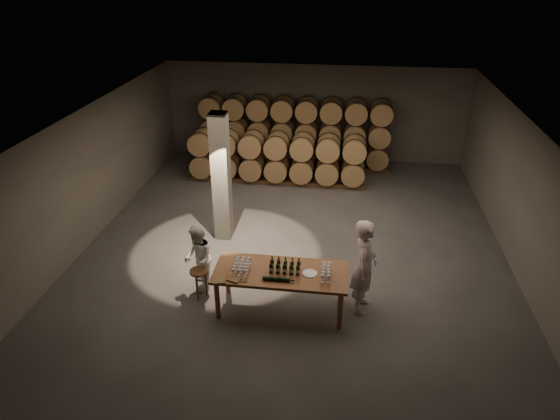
# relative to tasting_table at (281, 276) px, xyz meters

# --- Properties ---
(room) EXTENTS (12.00, 12.00, 12.00)m
(room) POSITION_rel_tasting_table_xyz_m (-1.80, 2.70, 0.80)
(room) COLOR #4C4A47
(room) RESTS_ON ground
(tasting_table) EXTENTS (2.60, 1.10, 0.90)m
(tasting_table) POSITION_rel_tasting_table_xyz_m (0.00, 0.00, 0.00)
(tasting_table) COLOR brown
(tasting_table) RESTS_ON ground
(barrel_stack_back) EXTENTS (6.26, 0.95, 2.31)m
(barrel_stack_back) POSITION_rel_tasting_table_xyz_m (-0.57, 7.70, 0.40)
(barrel_stack_back) COLOR #54351D
(barrel_stack_back) RESTS_ON ground
(barrel_stack_front) EXTENTS (5.48, 0.95, 1.57)m
(barrel_stack_front) POSITION_rel_tasting_table_xyz_m (-0.96, 6.30, 0.03)
(barrel_stack_front) COLOR #54351D
(barrel_stack_front) RESTS_ON ground
(bottle_cluster) EXTENTS (0.60, 0.23, 0.30)m
(bottle_cluster) POSITION_rel_tasting_table_xyz_m (0.08, 0.00, 0.21)
(bottle_cluster) COLOR black
(bottle_cluster) RESTS_ON tasting_table
(lying_bottles) EXTENTS (0.61, 0.08, 0.08)m
(lying_bottles) POSITION_rel_tasting_table_xyz_m (-0.03, -0.32, 0.14)
(lying_bottles) COLOR black
(lying_bottles) RESTS_ON tasting_table
(glass_cluster_left) EXTENTS (0.30, 0.52, 0.16)m
(glass_cluster_left) POSITION_rel_tasting_table_xyz_m (-0.77, -0.04, 0.22)
(glass_cluster_left) COLOR silver
(glass_cluster_left) RESTS_ON tasting_table
(glass_cluster_right) EXTENTS (0.20, 0.53, 0.18)m
(glass_cluster_right) POSITION_rel_tasting_table_xyz_m (0.87, -0.03, 0.23)
(glass_cluster_right) COLOR silver
(glass_cluster_right) RESTS_ON tasting_table
(plate) EXTENTS (0.29, 0.29, 0.02)m
(plate) POSITION_rel_tasting_table_xyz_m (0.56, -0.01, 0.11)
(plate) COLOR white
(plate) RESTS_ON tasting_table
(notebook_near) EXTENTS (0.28, 0.26, 0.03)m
(notebook_near) POSITION_rel_tasting_table_xyz_m (-0.83, -0.40, 0.12)
(notebook_near) COLOR brown
(notebook_near) RESTS_ON tasting_table
(notebook_corner) EXTENTS (0.29, 0.34, 0.02)m
(notebook_corner) POSITION_rel_tasting_table_xyz_m (-1.11, -0.43, 0.12)
(notebook_corner) COLOR brown
(notebook_corner) RESTS_ON tasting_table
(pen) EXTENTS (0.12, 0.03, 0.01)m
(pen) POSITION_rel_tasting_table_xyz_m (-0.64, -0.45, 0.11)
(pen) COLOR black
(pen) RESTS_ON tasting_table
(stool) EXTENTS (0.38, 0.38, 0.64)m
(stool) POSITION_rel_tasting_table_xyz_m (-1.71, 0.19, -0.27)
(stool) COLOR #54351D
(stool) RESTS_ON ground
(person_man) EXTENTS (0.57, 0.78, 1.98)m
(person_man) POSITION_rel_tasting_table_xyz_m (1.59, 0.26, 0.19)
(person_man) COLOR silver
(person_man) RESTS_ON ground
(person_woman) EXTENTS (0.78, 0.87, 1.49)m
(person_woman) POSITION_rel_tasting_table_xyz_m (-1.79, 0.45, -0.05)
(person_woman) COLOR white
(person_woman) RESTS_ON ground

